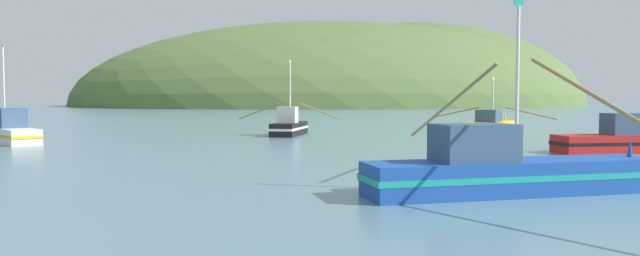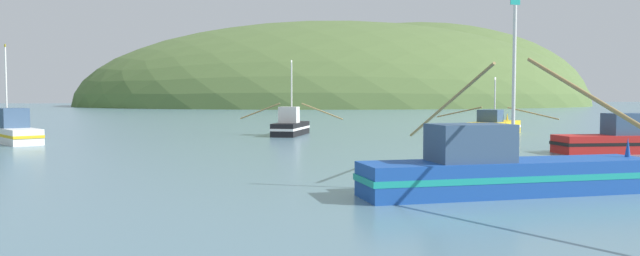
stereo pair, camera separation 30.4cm
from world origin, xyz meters
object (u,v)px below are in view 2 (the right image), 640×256
Objects in this scene: fishing_boat_blue at (503,171)px; fishing_boat_yellow at (494,126)px; fishing_boat_black at (291,126)px; fishing_boat_white at (7,131)px.

fishing_boat_blue reaches higher than fishing_boat_yellow.
fishing_boat_black is (-1.59, 31.76, -0.04)m from fishing_boat_blue.
fishing_boat_blue is 2.17× the size of fishing_boat_yellow.
fishing_boat_white is at bearing 127.37° from fishing_boat_blue.
fishing_boat_blue is at bearing -160.94° from fishing_boat_yellow.
fishing_boat_blue is (23.25, -29.76, 0.04)m from fishing_boat_white.
fishing_boat_white is at bearing 135.95° from fishing_boat_yellow.
fishing_boat_blue is 31.80m from fishing_boat_black.
fishing_boat_blue is at bearing -153.16° from fishing_boat_black.
fishing_boat_black reaches higher than fishing_boat_yellow.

